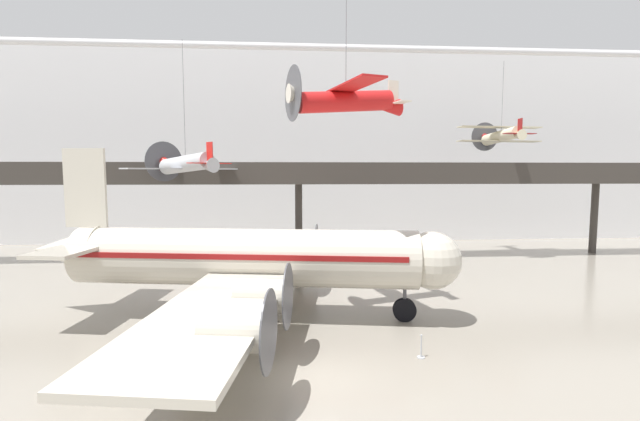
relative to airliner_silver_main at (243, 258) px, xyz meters
The scene contains 9 objects.
ground_plane 9.12m from the airliner_silver_main, 64.96° to the right, with size 260.00×260.00×0.00m, color gray.
hangar_back_wall 29.39m from the airliner_silver_main, 82.73° to the left, with size 140.00×3.00×23.15m.
mezzanine_walkway 17.04m from the airliner_silver_main, 77.52° to the left, with size 110.00×3.20×9.20m.
ceiling_truss_beam 21.73m from the airliner_silver_main, 76.12° to the left, with size 120.00×0.60×0.60m.
airliner_silver_main is the anchor object (origin of this frame).
suspended_plane_cream_biplane 29.60m from the airliner_silver_main, 35.12° to the left, with size 8.29×6.76×8.38m.
suspended_plane_silver_racer 13.62m from the airliner_silver_main, 116.98° to the left, with size 8.23×8.16×11.25m.
suspended_plane_red_highwing 10.82m from the airliner_silver_main, ahead, with size 7.25×8.62×7.81m.
stanchion_barrier 10.93m from the airliner_silver_main, 35.41° to the right, with size 0.36×0.36×1.08m.
Camera 1 is at (-0.90, -16.59, 8.34)m, focal length 24.00 mm.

